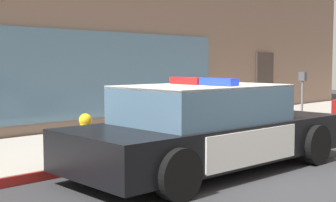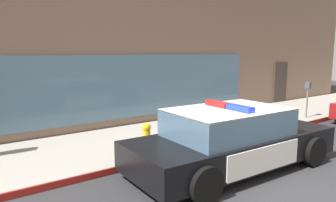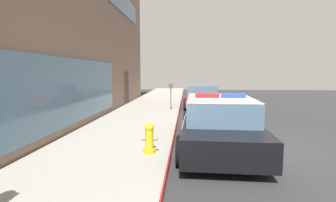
% 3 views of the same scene
% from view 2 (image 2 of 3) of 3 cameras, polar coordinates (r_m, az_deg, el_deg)
% --- Properties ---
extents(ground, '(48.00, 48.00, 0.00)m').
position_cam_2_polar(ground, '(7.03, 15.12, -12.97)').
color(ground, '#303033').
extents(sidewalk, '(48.00, 3.26, 0.15)m').
position_cam_2_polar(sidewalk, '(9.42, -1.48, -6.54)').
color(sidewalk, '#A39E93').
rests_on(sidewalk, ground).
extents(curb_red_paint, '(28.80, 0.04, 0.14)m').
position_cam_2_polar(curb_red_paint, '(8.17, 5.16, -9.00)').
color(curb_red_paint, maroon).
rests_on(curb_red_paint, ground).
extents(storefront_building, '(25.53, 10.78, 8.27)m').
position_cam_2_polar(storefront_building, '(15.71, -14.60, 14.28)').
color(storefront_building, '#7A6051').
rests_on(storefront_building, ground).
extents(police_cruiser, '(4.98, 2.22, 1.49)m').
position_cam_2_polar(police_cruiser, '(7.09, 11.60, -6.84)').
color(police_cruiser, black).
rests_on(police_cruiser, ground).
extents(fire_hydrant, '(0.34, 0.39, 0.73)m').
position_cam_2_polar(fire_hydrant, '(7.74, -3.90, -6.71)').
color(fire_hydrant, gold).
rests_on(fire_hydrant, sidewalk).
extents(parking_meter, '(0.12, 0.18, 1.34)m').
position_cam_2_polar(parking_meter, '(12.73, 24.13, 1.34)').
color(parking_meter, slate).
rests_on(parking_meter, sidewalk).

